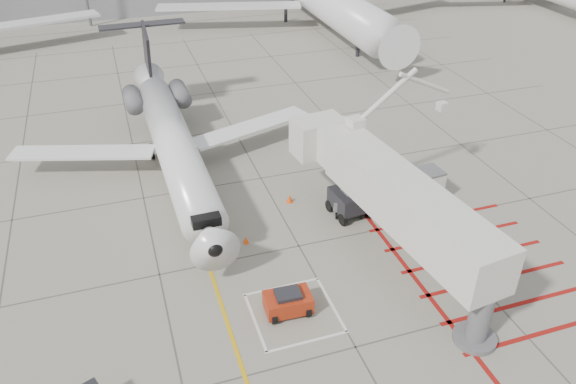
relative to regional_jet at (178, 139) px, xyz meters
name	(u,v)px	position (x,y,z in m)	size (l,w,h in m)	color
ground_plane	(324,291)	(5.31, -12.40, -3.70)	(260.00, 260.00, 0.00)	gray
regional_jet	(178,139)	(0.00, 0.00, 0.00)	(22.42, 28.27, 7.41)	white
jet_bridge	(407,213)	(10.06, -11.79, -0.19)	(8.31, 17.55, 7.02)	silver
pushback_tug	(288,301)	(3.06, -13.21, -3.03)	(2.30, 1.43, 1.34)	#A72910
baggage_cart	(349,206)	(9.32, -6.31, -3.08)	(1.98, 1.25, 1.25)	slate
ground_power_unit	(420,187)	(14.27, -6.30, -2.64)	(2.69, 1.57, 2.13)	white
cone_nose	(246,240)	(2.49, -7.13, -3.49)	(0.31, 0.31, 0.43)	#FD4E0D
cone_side	(290,198)	(6.27, -3.84, -3.43)	(0.40, 0.40, 0.56)	#ED490C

